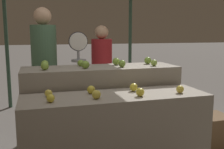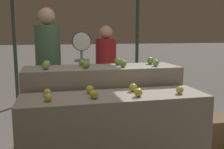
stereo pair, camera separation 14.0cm
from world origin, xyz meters
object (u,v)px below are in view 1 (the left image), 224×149
person_vendor_at_scale (44,63)px  person_customer_left (102,68)px  wooden_crate_side (213,130)px  produce_scale (79,62)px

person_vendor_at_scale → person_customer_left: person_vendor_at_scale is taller
person_customer_left → person_vendor_at_scale: bearing=24.1°
wooden_crate_side → person_vendor_at_scale: bearing=155.5°
produce_scale → person_vendor_at_scale: person_vendor_at_scale is taller
person_vendor_at_scale → produce_scale: bearing=-174.9°
produce_scale → person_customer_left: 0.58m
person_customer_left → wooden_crate_side: bearing=147.5°
produce_scale → wooden_crate_side: 2.00m
person_customer_left → produce_scale: bearing=52.9°
person_vendor_at_scale → wooden_crate_side: (2.08, -0.95, -0.85)m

